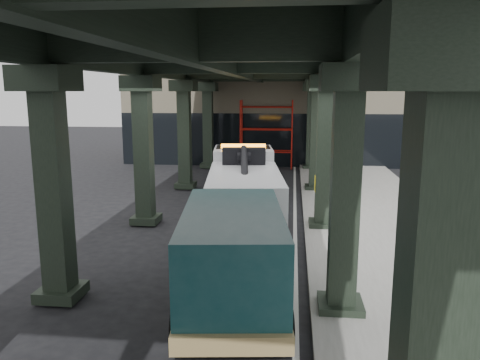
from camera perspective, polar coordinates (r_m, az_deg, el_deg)
The scene contains 8 objects.
ground at distance 13.93m, azimuth -0.33°, elevation -8.09°, with size 90.00×90.00×0.00m, color black.
sidewalk at distance 15.99m, azimuth 16.87°, elevation -5.78°, with size 5.00×40.00×0.15m, color gray.
lane_stripe at distance 15.74m, azimuth 6.73°, elevation -5.91°, with size 0.12×38.00×0.01m, color silver.
viaduct at distance 15.24m, azimuth -0.98°, elevation 14.37°, with size 7.40×32.00×6.40m.
building at distance 33.09m, azimuth 7.34°, elevation 9.81°, with size 22.00×10.00×8.00m, color #C6B793.
scaffolding at distance 27.88m, azimuth 3.26°, elevation 5.82°, with size 3.08×0.88×4.00m.
tow_truck at distance 16.48m, azimuth 0.48°, elevation -0.49°, with size 3.14×8.23×2.64m.
towed_van at distance 9.89m, azimuth -0.89°, elevation -8.95°, with size 2.68×5.55×2.17m.
Camera 1 is at (1.57, -13.09, 4.50)m, focal length 35.00 mm.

